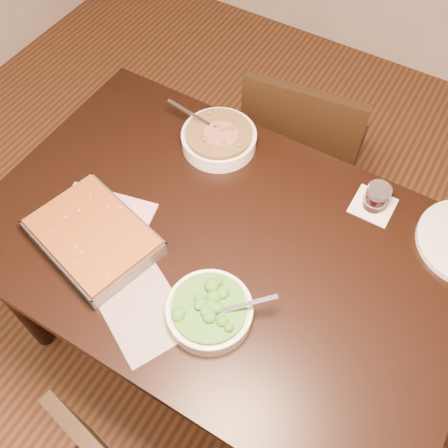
% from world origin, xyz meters
% --- Properties ---
extents(ground, '(4.00, 4.00, 0.00)m').
position_xyz_m(ground, '(0.00, 0.00, 0.00)').
color(ground, '#3F1C12').
rests_on(ground, ground).
extents(table, '(1.40, 0.90, 0.75)m').
position_xyz_m(table, '(0.00, 0.00, 0.65)').
color(table, black).
rests_on(table, ground).
extents(magazine_a, '(0.31, 0.26, 0.01)m').
position_xyz_m(magazine_a, '(-0.34, -0.12, 0.75)').
color(magazine_a, '#AE3154').
rests_on(magazine_a, table).
extents(magazine_b, '(0.32, 0.29, 0.00)m').
position_xyz_m(magazine_b, '(-0.07, -0.29, 0.75)').
color(magazine_b, '#28272F').
rests_on(magazine_b, table).
extents(coaster, '(0.12, 0.12, 0.00)m').
position_xyz_m(coaster, '(0.32, 0.33, 0.75)').
color(coaster, white).
rests_on(coaster, table).
extents(stew_bowl, '(0.27, 0.24, 0.09)m').
position_xyz_m(stew_bowl, '(-0.20, 0.31, 0.78)').
color(stew_bowl, white).
rests_on(stew_bowl, table).
extents(broccoli_bowl, '(0.22, 0.22, 0.09)m').
position_xyz_m(broccoli_bowl, '(0.09, -0.21, 0.78)').
color(broccoli_bowl, white).
rests_on(broccoli_bowl, table).
extents(baking_dish, '(0.39, 0.33, 0.06)m').
position_xyz_m(baking_dish, '(-0.31, -0.19, 0.78)').
color(baking_dish, silver).
rests_on(baking_dish, table).
extents(wine_tumbler, '(0.07, 0.07, 0.08)m').
position_xyz_m(wine_tumbler, '(0.32, 0.33, 0.79)').
color(wine_tumbler, black).
rests_on(wine_tumbler, coaster).
extents(chair_far, '(0.47, 0.47, 0.89)m').
position_xyz_m(chair_far, '(-0.03, 0.64, 0.50)').
color(chair_far, black).
rests_on(chair_far, ground).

